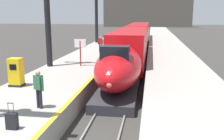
# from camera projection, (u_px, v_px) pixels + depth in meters

# --- Properties ---
(platform_left) EXTENTS (4.80, 110.00, 1.05)m
(platform_left) POSITION_uv_depth(u_px,v_px,m) (102.00, 52.00, 31.53)
(platform_left) COLOR gray
(platform_left) RESTS_ON ground
(platform_right) EXTENTS (4.80, 110.00, 1.05)m
(platform_right) POSITION_uv_depth(u_px,v_px,m) (169.00, 53.00, 30.34)
(platform_right) COLOR gray
(platform_right) RESTS_ON ground
(platform_left_safety_stripe) EXTENTS (0.20, 107.80, 0.01)m
(platform_left_safety_stripe) POSITION_uv_depth(u_px,v_px,m) (120.00, 48.00, 31.08)
(platform_left_safety_stripe) COLOR yellow
(platform_left_safety_stripe) RESTS_ON platform_left
(rail_main_left) EXTENTS (0.08, 110.00, 0.12)m
(rail_main_left) POSITION_uv_depth(u_px,v_px,m) (130.00, 53.00, 33.80)
(rail_main_left) COLOR slate
(rail_main_left) RESTS_ON ground
(rail_main_right) EXTENTS (0.08, 110.00, 0.12)m
(rail_main_right) POSITION_uv_depth(u_px,v_px,m) (141.00, 53.00, 33.58)
(rail_main_right) COLOR slate
(rail_main_right) RESTS_ON ground
(highspeed_train_main) EXTENTS (2.92, 39.00, 3.60)m
(highspeed_train_main) POSITION_uv_depth(u_px,v_px,m) (135.00, 41.00, 30.64)
(highspeed_train_main) COLOR #B20F14
(highspeed_train_main) RESTS_ON ground
(station_column_far) EXTENTS (4.00, 0.68, 8.50)m
(station_column_far) POSITION_uv_depth(u_px,v_px,m) (96.00, 6.00, 36.20)
(station_column_far) COLOR black
(station_column_far) RESTS_ON platform_left
(passenger_mid_platform) EXTENTS (0.56, 0.29, 1.69)m
(passenger_mid_platform) POSITION_uv_depth(u_px,v_px,m) (100.00, 43.00, 27.61)
(passenger_mid_platform) COLOR #23232D
(passenger_mid_platform) RESTS_ON platform_left
(passenger_far_waiting) EXTENTS (0.54, 0.35, 1.69)m
(passenger_far_waiting) POSITION_uv_depth(u_px,v_px,m) (39.00, 86.00, 10.92)
(passenger_far_waiting) COLOR #23232D
(passenger_far_waiting) RESTS_ON platform_left
(rolling_suitcase) EXTENTS (0.40, 0.22, 0.98)m
(rolling_suitcase) POSITION_uv_depth(u_px,v_px,m) (12.00, 121.00, 9.03)
(rolling_suitcase) COLOR black
(rolling_suitcase) RESTS_ON platform_left
(ticket_machine_yellow) EXTENTS (0.76, 0.62, 1.60)m
(ticket_machine_yellow) POSITION_uv_depth(u_px,v_px,m) (16.00, 73.00, 14.43)
(ticket_machine_yellow) COLOR yellow
(ticket_machine_yellow) RESTS_ON platform_left
(departure_info_board) EXTENTS (0.90, 0.10, 2.12)m
(departure_info_board) POSITION_uv_depth(u_px,v_px,m) (80.00, 47.00, 19.94)
(departure_info_board) COLOR maroon
(departure_info_board) RESTS_ON platform_left
(terminus_back_wall) EXTENTS (36.00, 2.00, 14.00)m
(terminus_back_wall) POSITION_uv_depth(u_px,v_px,m) (147.00, 10.00, 104.18)
(terminus_back_wall) COLOR #4C4742
(terminus_back_wall) RESTS_ON ground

